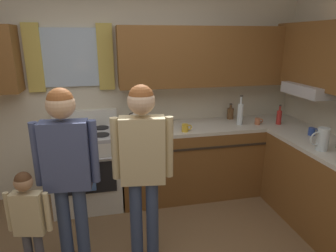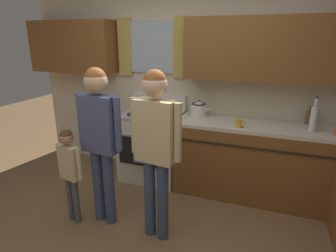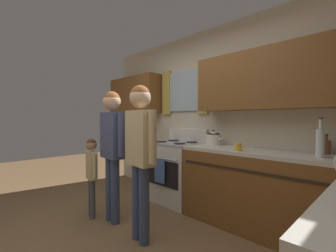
# 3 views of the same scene
# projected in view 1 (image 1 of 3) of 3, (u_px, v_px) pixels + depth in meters

# --- Properties ---
(back_wall_unit) EXTENTS (4.60, 0.42, 2.60)m
(back_wall_unit) POSITION_uv_depth(u_px,v_px,m) (123.00, 78.00, 3.53)
(back_wall_unit) COLOR beige
(back_wall_unit) RESTS_ON ground
(kitchen_counter_run) EXTENTS (2.32, 2.13, 0.90)m
(kitchen_counter_run) POSITION_uv_depth(u_px,v_px,m) (252.00, 169.00, 3.47)
(kitchen_counter_run) COLOR brown
(kitchen_counter_run) RESTS_ON ground
(stove_oven) EXTENTS (0.76, 0.67, 1.10)m
(stove_oven) POSITION_uv_depth(u_px,v_px,m) (88.00, 168.00, 3.47)
(stove_oven) COLOR silver
(stove_oven) RESTS_ON ground
(bottle_squat_brown) EXTENTS (0.08, 0.08, 0.21)m
(bottle_squat_brown) POSITION_uv_depth(u_px,v_px,m) (230.00, 113.00, 3.89)
(bottle_squat_brown) COLOR brown
(bottle_squat_brown) RESTS_ON kitchen_counter_run
(bottle_sauce_red) EXTENTS (0.06, 0.06, 0.25)m
(bottle_sauce_red) POSITION_uv_depth(u_px,v_px,m) (279.00, 117.00, 3.64)
(bottle_sauce_red) COLOR red
(bottle_sauce_red) RESTS_ON kitchen_counter_run
(bottle_tall_clear) EXTENTS (0.07, 0.07, 0.37)m
(bottle_tall_clear) POSITION_uv_depth(u_px,v_px,m) (240.00, 113.00, 3.62)
(bottle_tall_clear) COLOR silver
(bottle_tall_clear) RESTS_ON kitchen_counter_run
(mug_mustard_yellow) EXTENTS (0.12, 0.08, 0.09)m
(mug_mustard_yellow) POSITION_uv_depth(u_px,v_px,m) (185.00, 128.00, 3.37)
(mug_mustard_yellow) COLOR gold
(mug_mustard_yellow) RESTS_ON kitchen_counter_run
(mug_cobalt_blue) EXTENTS (0.11, 0.07, 0.08)m
(mug_cobalt_blue) POSITION_uv_depth(u_px,v_px,m) (312.00, 131.00, 3.25)
(mug_cobalt_blue) COLOR #2D479E
(mug_cobalt_blue) RESTS_ON kitchen_counter_run
(cup_terracotta) EXTENTS (0.11, 0.07, 0.08)m
(cup_terracotta) POSITION_uv_depth(u_px,v_px,m) (258.00, 121.00, 3.65)
(cup_terracotta) COLOR #B76642
(cup_terracotta) RESTS_ON kitchen_counter_run
(stovetop_kettle) EXTENTS (0.27, 0.20, 0.21)m
(stovetop_kettle) POSITION_uv_depth(u_px,v_px,m) (136.00, 119.00, 3.53)
(stovetop_kettle) COLOR silver
(stovetop_kettle) RESTS_ON kitchen_counter_run
(water_pitcher) EXTENTS (0.19, 0.11, 0.22)m
(water_pitcher) POSITION_uv_depth(u_px,v_px,m) (322.00, 139.00, 2.80)
(water_pitcher) COLOR silver
(water_pitcher) RESTS_ON kitchen_counter_run
(adult_holding_child) EXTENTS (0.49, 0.21, 1.59)m
(adult_holding_child) POSITION_uv_depth(u_px,v_px,m) (67.00, 163.00, 2.30)
(adult_holding_child) COLOR #38476B
(adult_holding_child) RESTS_ON ground
(adult_in_plaid) EXTENTS (0.49, 0.22, 1.60)m
(adult_in_plaid) POSITION_uv_depth(u_px,v_px,m) (143.00, 157.00, 2.39)
(adult_in_plaid) COLOR #38476B
(adult_in_plaid) RESTS_ON ground
(small_child) EXTENTS (0.33, 0.14, 1.00)m
(small_child) POSITION_uv_depth(u_px,v_px,m) (29.00, 217.00, 2.23)
(small_child) COLOR #4C4C56
(small_child) RESTS_ON ground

